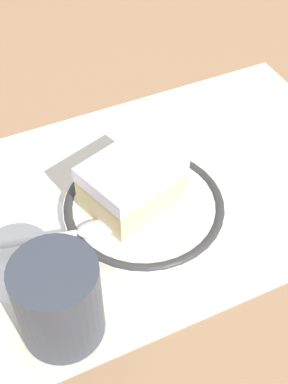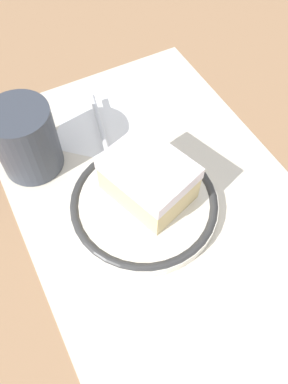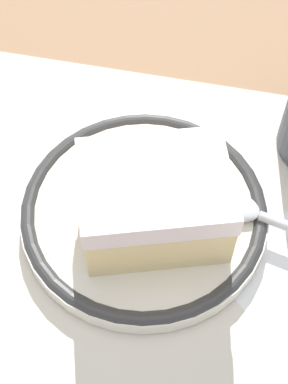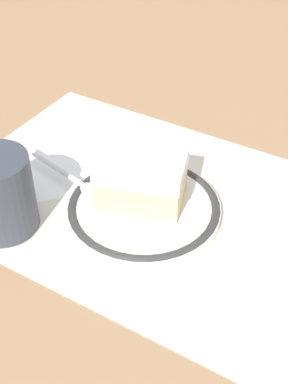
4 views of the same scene
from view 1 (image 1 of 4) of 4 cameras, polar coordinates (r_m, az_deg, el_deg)
name	(u,v)px [view 1 (image 1 of 4)]	position (r m, az deg, el deg)	size (l,w,h in m)	color
ground_plane	(150,194)	(0.60, 0.68, -0.24)	(2.40, 2.40, 0.00)	#9E7551
placemat	(150,194)	(0.60, 0.69, -0.19)	(0.53, 0.33, 0.00)	beige
plate	(144,208)	(0.58, 0.00, -1.67)	(0.17, 0.17, 0.02)	silver
cake_slice	(132,183)	(0.56, -1.33, 0.96)	(0.11, 0.10, 0.05)	beige
spoon	(67,234)	(0.55, -8.11, -4.43)	(0.15, 0.05, 0.01)	silver
cup	(59,303)	(0.48, -8.96, -11.57)	(0.08, 0.08, 0.09)	#383D47
napkin	(12,244)	(0.57, -13.80, -5.32)	(0.13, 0.13, 0.00)	white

